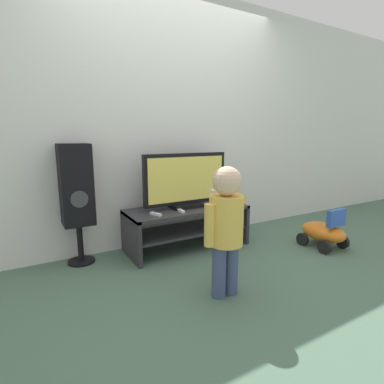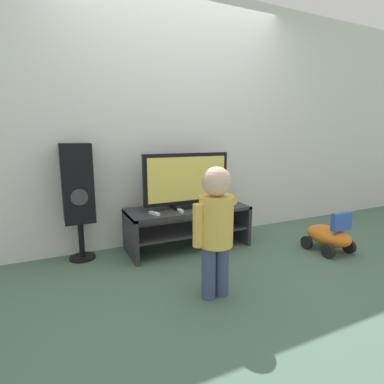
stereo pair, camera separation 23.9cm
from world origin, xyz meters
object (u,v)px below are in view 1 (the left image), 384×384
Objects in this scene: game_console at (218,202)px; ride_on_toy at (324,232)px; remote_secondary at (181,211)px; child at (225,221)px; remote_primary at (156,214)px; television at (186,181)px; speaker_tower at (76,188)px.

ride_on_toy is (0.88, -0.65, -0.28)m from game_console.
child is at bearing -95.88° from remote_secondary.
child reaches higher than game_console.
remote_primary is 0.86m from child.
child is (-0.09, -0.83, 0.12)m from remote_secondary.
television is 1.51m from ride_on_toy.
television is 0.84× the size of speaker_tower.
television is at bearing 168.40° from game_console.
television is 4.73× the size of game_console.
child is (0.17, -0.83, 0.12)m from remote_primary.
television is at bearing 149.45° from ride_on_toy.
television is 1.89× the size of ride_on_toy.
television is at bearing -7.39° from speaker_tower.
ride_on_toy is at bearing -23.35° from remote_secondary.
remote_secondary is (-0.48, -0.07, -0.02)m from game_console.
television reaches higher than remote_primary.
television reaches higher than game_console.
remote_primary is at bearing -174.95° from game_console.
television is 1.00m from child.
game_console is at bearing 5.05° from remote_primary.
game_console is 1.13m from ride_on_toy.
remote_primary reaches higher than ride_on_toy.
speaker_tower reaches higher than television.
television is 0.96× the size of child.
child reaches higher than remote_primary.
television reaches higher than child.
child is 1.37m from speaker_tower.
ride_on_toy is at bearing -30.55° from television.
speaker_tower is (-0.63, 0.27, 0.26)m from remote_primary.
speaker_tower reaches higher than child.
game_console is 0.18× the size of speaker_tower.
child reaches higher than remote_secondary.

